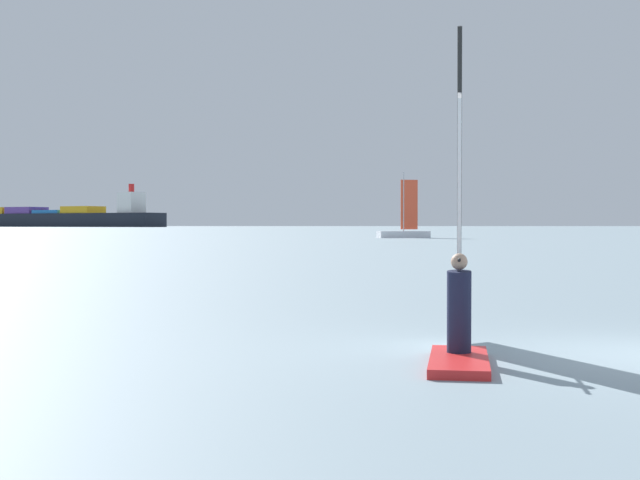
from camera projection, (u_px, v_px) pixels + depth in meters
The scene contains 4 objects.
windsurfer at pixel (459, 275), 12.31m from camera, with size 1.56×4.01×4.51m.
cargo_ship at pixel (59, 218), 687.87m from camera, with size 166.21×137.35×31.07m.
distant_headland at pixel (84, 214), 1479.88m from camera, with size 1383.43×362.02×36.73m, color #756B56.
small_sailboat at pixel (404, 231), 122.07m from camera, with size 7.18×2.71×8.90m.
Camera 1 is at (-6.53, -11.61, 1.81)m, focal length 50.76 mm.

